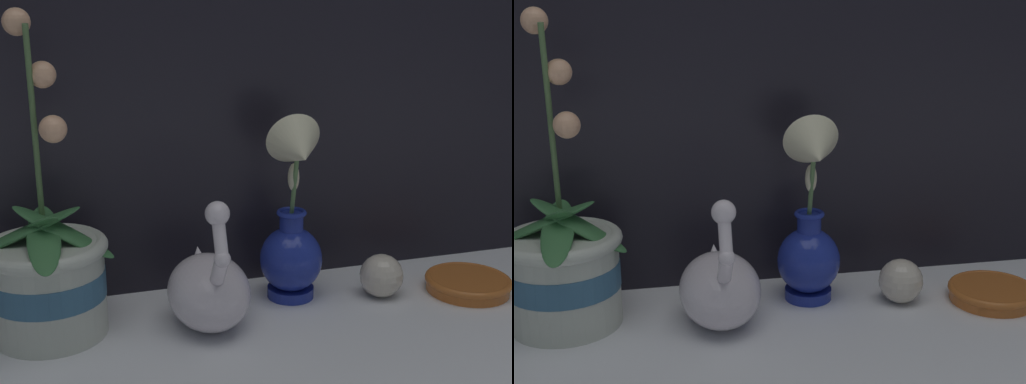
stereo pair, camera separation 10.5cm
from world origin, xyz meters
The scene contains 6 objects.
ground_plane centered at (0.00, 0.00, 0.00)m, with size 2.80×2.80×0.00m, color white.
orchid_potted_plant centered at (-0.34, 0.14, 0.09)m, with size 0.21×0.22×0.46m.
swan_figurine centered at (-0.11, 0.10, 0.06)m, with size 0.12×0.19×0.21m.
blue_vase centered at (0.04, 0.15, 0.11)m, with size 0.10×0.12×0.30m.
glass_sphere centered at (0.18, 0.12, 0.04)m, with size 0.07×0.07×0.07m.
amber_dish centered at (0.32, 0.09, 0.01)m, with size 0.14×0.14×0.03m.
Camera 2 is at (-0.23, -0.86, 0.48)m, focal length 50.00 mm.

